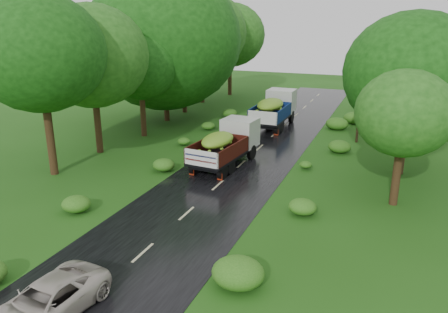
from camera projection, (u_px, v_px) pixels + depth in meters
The scene contains 10 objects.
ground at pixel (143, 253), 17.79m from camera, with size 120.00×120.00×0.00m, color #1B450E.
road at pixel (195, 206), 22.21m from camera, with size 6.50×80.00×0.02m, color black.
road_lines at pixel (203, 198), 23.09m from camera, with size 0.12×69.60×0.00m.
truck_near at pixel (227, 142), 27.94m from camera, with size 2.79×6.48×2.65m.
truck_far at pixel (275, 108), 37.74m from camera, with size 2.50×6.91×2.90m.
car at pixel (46, 302), 13.75m from camera, with size 1.99×4.32×1.20m, color beige.
utility_pole at pixel (361, 95), 32.25m from camera, with size 1.24×0.21×7.09m.
trees_left at pixel (168, 43), 38.50m from camera, with size 5.47×34.06×9.54m.
trees_right at pixel (412, 72), 31.89m from camera, with size 6.21×30.56×7.85m.
shrubs at pixel (251, 151), 30.06m from camera, with size 11.90×44.00×0.70m.
Camera 1 is at (8.90, -13.37, 9.23)m, focal length 35.00 mm.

